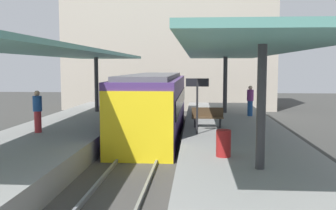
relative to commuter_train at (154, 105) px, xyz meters
The scene contains 15 objects.
ground_plane 4.64m from the commuter_train, 90.00° to the right, with size 80.00×80.00×0.00m, color #383835.
platform_left 5.87m from the commuter_train, 131.44° to the right, with size 4.40×28.00×1.00m, color gray.
platform_right 5.87m from the commuter_train, 48.56° to the right, with size 4.40×28.00×1.00m, color gray.
track_ballast 4.60m from the commuter_train, 90.00° to the right, with size 3.20×28.00×0.20m, color #423F3D.
rail_near_side 4.60m from the commuter_train, 99.50° to the right, with size 0.08×28.00×0.14m, color slate.
rail_far_side 4.60m from the commuter_train, 80.50° to the right, with size 0.08×28.00×0.14m, color slate.
commuter_train is the anchor object (origin of this frame).
canopy_left 5.41m from the commuter_train, 142.62° to the right, with size 4.18×21.00×3.38m.
canopy_right 5.42m from the commuter_train, 37.38° to the right, with size 4.18×21.00×3.40m.
platform_bench 3.43m from the commuter_train, 39.81° to the right, with size 1.40×0.41×0.86m.
platform_sign 4.65m from the commuter_train, 61.72° to the right, with size 0.90×0.08×2.21m.
litter_bin 8.41m from the commuter_train, 69.52° to the right, with size 0.44×0.44×0.80m, color maroon.
passenger_near_bench 5.40m from the commuter_train, 20.68° to the left, with size 0.36×0.36×1.65m.
passenger_mid_platform 5.95m from the commuter_train, 136.20° to the right, with size 0.36×0.36×1.71m.
station_building_backdrop 16.15m from the commuter_train, 91.02° to the left, with size 18.00×6.00×11.00m, color #A89E8E.
Camera 1 is at (2.12, -15.02, 3.66)m, focal length 41.53 mm.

